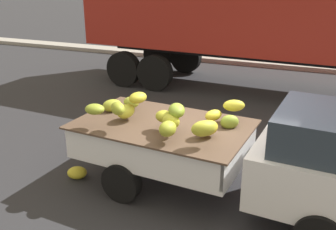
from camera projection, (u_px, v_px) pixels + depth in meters
ground at (211, 186)px, 6.61m from camera, size 220.00×220.00×0.00m
curb_strip at (282, 65)px, 14.59m from camera, size 80.00×0.80×0.16m
pickup_truck at (281, 159)px, 5.61m from camera, size 5.07×2.10×1.70m
semi_trailer at (290, 5)px, 10.54m from camera, size 12.10×3.11×3.95m
fallen_banana_bunch_near_tailgate at (77, 173)px, 6.82m from camera, size 0.42×0.38×0.21m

